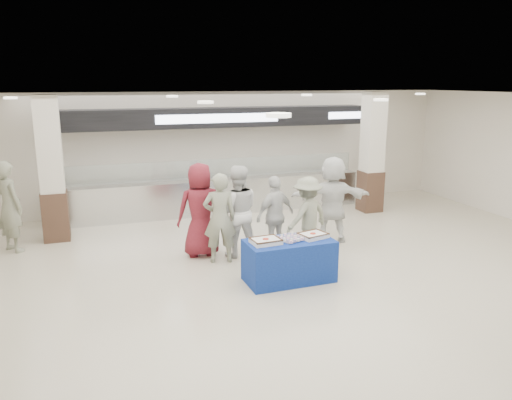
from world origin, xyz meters
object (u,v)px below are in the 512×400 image
object	(u,v)px
display_table	(289,261)
civilian_white	(332,199)
sheet_cake_left	(266,241)
cupcake_tray	(292,238)
soldier_a	(220,218)
chef_short	(275,215)
soldier_b	(307,216)
soldier_bg	(9,206)
chef_tall	(237,211)
sheet_cake_right	(313,235)
civilian_maroon	(200,210)

from	to	relation	value
display_table	civilian_white	size ratio (longest dim) A/B	0.81
display_table	sheet_cake_left	size ratio (longest dim) A/B	2.99
cupcake_tray	soldier_a	size ratio (longest dim) A/B	0.28
display_table	chef_short	bearing A→B (deg)	77.45
soldier_b	soldier_bg	xyz separation A→B (m)	(-5.75, 2.13, 0.15)
chef_tall	soldier_bg	xyz separation A→B (m)	(-4.37, 1.79, 0.03)
civilian_white	chef_short	bearing A→B (deg)	25.74
display_table	chef_tall	xyz separation A→B (m)	(-0.49, 1.57, 0.56)
chef_tall	civilian_white	world-z (taller)	civilian_white
display_table	sheet_cake_right	world-z (taller)	sheet_cake_right
sheet_cake_right	sheet_cake_left	bearing A→B (deg)	-177.55
sheet_cake_right	civilian_white	bearing A→B (deg)	54.05
sheet_cake_left	cupcake_tray	size ratio (longest dim) A/B	1.02
sheet_cake_right	soldier_bg	xyz separation A→B (m)	(-5.32, 3.33, 0.16)
display_table	sheet_cake_right	distance (m)	0.63
soldier_bg	sheet_cake_right	bearing A→B (deg)	-160.85
civilian_maroon	chef_short	size ratio (longest dim) A/B	1.17
sheet_cake_left	sheet_cake_right	xyz separation A→B (m)	(0.91, 0.04, -0.00)
chef_short	soldier_b	world-z (taller)	chef_short
chef_tall	soldier_b	size ratio (longest dim) A/B	1.15
display_table	soldier_a	size ratio (longest dim) A/B	0.87
display_table	soldier_b	xyz separation A→B (m)	(0.89, 1.22, 0.43)
soldier_a	cupcake_tray	bearing A→B (deg)	134.76
sheet_cake_left	soldier_bg	size ratio (longest dim) A/B	0.27
civilian_maroon	soldier_bg	world-z (taller)	soldier_bg
civilian_maroon	soldier_b	xyz separation A→B (m)	(2.08, -0.59, -0.15)
soldier_bg	chef_short	bearing A→B (deg)	-149.18
sheet_cake_left	civilian_white	xyz separation A→B (m)	(2.19, 1.81, 0.15)
soldier_b	soldier_a	bearing A→B (deg)	-25.28
display_table	cupcake_tray	xyz separation A→B (m)	(0.05, 0.02, 0.41)
chef_short	soldier_bg	size ratio (longest dim) A/B	0.85
soldier_a	soldier_b	size ratio (longest dim) A/B	1.10
chef_tall	civilian_white	xyz separation A→B (m)	(2.24, 0.22, 0.02)
soldier_b	cupcake_tray	bearing A→B (deg)	32.97
sheet_cake_right	soldier_a	world-z (taller)	soldier_a
civilian_maroon	chef_tall	xyz separation A→B (m)	(0.69, -0.25, -0.02)
civilian_maroon	chef_tall	world-z (taller)	civilian_maroon
sheet_cake_right	soldier_bg	size ratio (longest dim) A/B	0.28
soldier_a	soldier_bg	xyz separation A→B (m)	(-3.95, 2.03, 0.07)
display_table	sheet_cake_right	xyz separation A→B (m)	(0.46, 0.02, 0.42)
civilian_maroon	soldier_b	distance (m)	2.17
display_table	soldier_b	bearing A→B (deg)	52.32
soldier_a	chef_short	bearing A→B (deg)	-166.18
chef_tall	soldier_b	world-z (taller)	chef_tall
display_table	civilian_maroon	size ratio (longest dim) A/B	0.81
civilian_white	soldier_bg	xyz separation A→B (m)	(-6.60, 1.56, 0.00)
soldier_b	chef_short	bearing A→B (deg)	-41.81
soldier_a	soldier_b	bearing A→B (deg)	-175.05
civilian_maroon	chef_tall	size ratio (longest dim) A/B	1.03
sheet_cake_right	soldier_b	size ratio (longest dim) A/B	0.34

